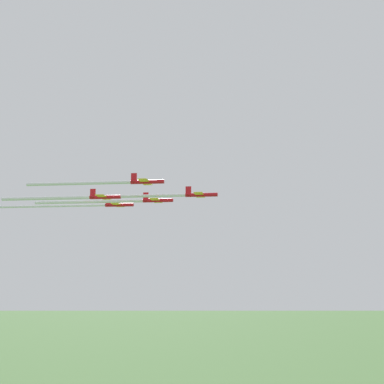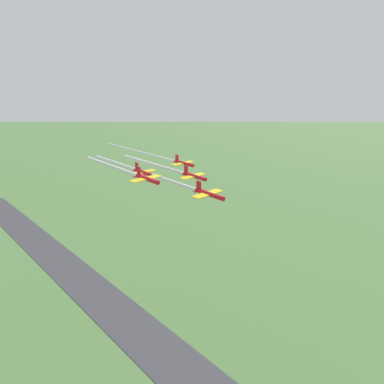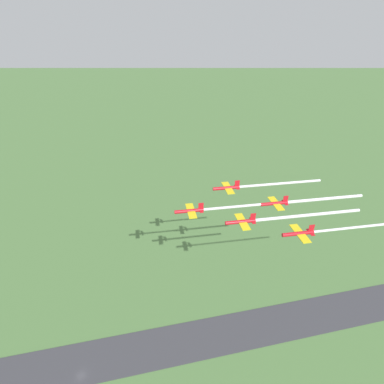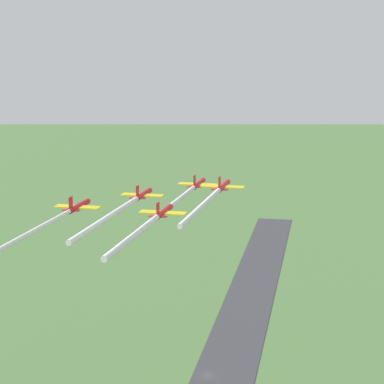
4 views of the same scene
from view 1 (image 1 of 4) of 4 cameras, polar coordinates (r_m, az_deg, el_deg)
jet_0 at (r=169.32m, az=0.89°, el=-0.29°), size 9.95×10.25×3.44m
jet_1 at (r=180.50m, az=-3.77°, el=-0.89°), size 9.95×10.25×3.44m
jet_2 at (r=163.19m, az=-4.92°, el=1.10°), size 9.95×10.25×3.44m
jet_3 at (r=192.78m, az=-7.86°, el=-1.36°), size 9.95×10.25×3.44m
jet_4 at (r=175.19m, az=-9.36°, el=-0.53°), size 9.95×10.25×3.44m
smoke_trail_0 at (r=175.35m, az=-9.54°, el=-0.51°), size 15.37×52.63×0.94m
smoke_trail_1 at (r=186.22m, az=-10.97°, el=-1.03°), size 11.17×36.95×1.09m
smoke_trail_2 at (r=168.71m, az=-12.04°, el=0.90°), size 9.78×32.27×0.98m
smoke_trail_3 at (r=203.18m, az=-16.68°, el=-1.49°), size 15.39×53.12×0.82m
smoke_trail_4 at (r=181.57m, az=-15.35°, el=-0.65°), size 9.06×29.20×1.13m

